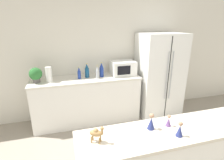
{
  "coord_description": "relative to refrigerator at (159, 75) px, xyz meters",
  "views": [
    {
      "loc": [
        -0.86,
        -0.85,
        1.95
      ],
      "look_at": [
        -0.22,
        1.4,
        1.18
      ],
      "focal_mm": 28.0,
      "sensor_mm": 36.0,
      "label": 1
    }
  ],
  "objects": [
    {
      "name": "refrigerator",
      "position": [
        0.0,
        0.0,
        0.0
      ],
      "size": [
        0.89,
        0.72,
        1.76
      ],
      "color": "white",
      "rests_on": "ground_plane"
    },
    {
      "name": "back_bottle_1",
      "position": [
        -1.35,
        -0.02,
        0.17
      ],
      "size": [
        0.06,
        0.06,
        0.25
      ],
      "color": "#B2B7BC",
      "rests_on": "back_counter"
    },
    {
      "name": "potted_plant",
      "position": [
        -2.44,
        0.03,
        0.2
      ],
      "size": [
        0.22,
        0.22,
        0.28
      ],
      "color": "#595451",
      "rests_on": "back_counter"
    },
    {
      "name": "paper_towel_roll",
      "position": [
        -2.23,
        0.02,
        0.19
      ],
      "size": [
        0.11,
        0.11,
        0.27
      ],
      "color": "white",
      "rests_on": "back_counter"
    },
    {
      "name": "back_counter",
      "position": [
        -1.55,
        0.07,
        -0.41
      ],
      "size": [
        2.09,
        0.63,
        0.93
      ],
      "color": "white",
      "rests_on": "ground_plane"
    },
    {
      "name": "wall_back",
      "position": [
        -1.1,
        0.4,
        0.4
      ],
      "size": [
        8.0,
        0.06,
        2.55
      ],
      "color": "silver",
      "rests_on": "ground_plane"
    },
    {
      "name": "camel_figurine",
      "position": [
        -1.73,
        -1.91,
        0.17
      ],
      "size": [
        0.13,
        0.11,
        0.17
      ],
      "color": "#A87F4C",
      "rests_on": "bar_counter"
    },
    {
      "name": "wise_man_figurine_crimson",
      "position": [
        -0.98,
        -1.85,
        0.13
      ],
      "size": [
        0.05,
        0.05,
        0.13
      ],
      "color": "#6B4784",
      "rests_on": "bar_counter"
    },
    {
      "name": "back_bottle_3",
      "position": [
        -1.53,
        0.1,
        0.18
      ],
      "size": [
        0.08,
        0.08,
        0.28
      ],
      "color": "navy",
      "rests_on": "back_counter"
    },
    {
      "name": "back_bottle_0",
      "position": [
        -1.69,
        0.05,
        0.16
      ],
      "size": [
        0.06,
        0.06,
        0.23
      ],
      "color": "navy",
      "rests_on": "back_counter"
    },
    {
      "name": "wise_man_figurine_blue",
      "position": [
        -1.18,
        -1.85,
        0.14
      ],
      "size": [
        0.07,
        0.07,
        0.17
      ],
      "color": "navy",
      "rests_on": "bar_counter"
    },
    {
      "name": "microwave",
      "position": [
        -0.79,
        0.09,
        0.19
      ],
      "size": [
        0.48,
        0.37,
        0.28
      ],
      "color": "white",
      "rests_on": "back_counter"
    },
    {
      "name": "wise_man_figurine_purple",
      "position": [
        -0.98,
        -2.03,
        0.14
      ],
      "size": [
        0.06,
        0.06,
        0.15
      ],
      "color": "navy",
      "rests_on": "bar_counter"
    },
    {
      "name": "back_bottle_2",
      "position": [
        -1.25,
        0.07,
        0.19
      ],
      "size": [
        0.08,
        0.08,
        0.29
      ],
      "color": "navy",
      "rests_on": "back_counter"
    }
  ]
}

